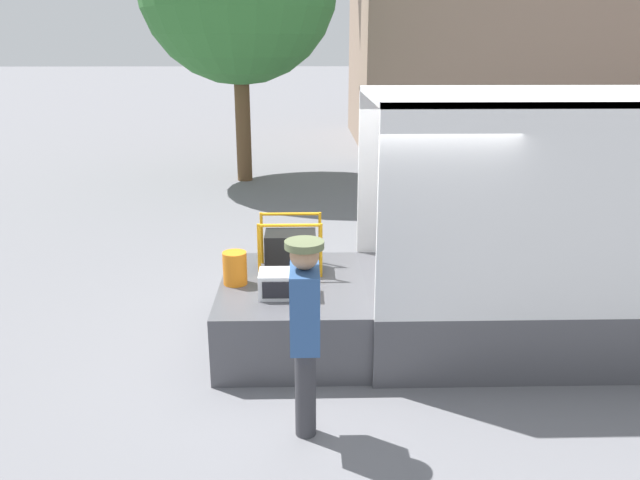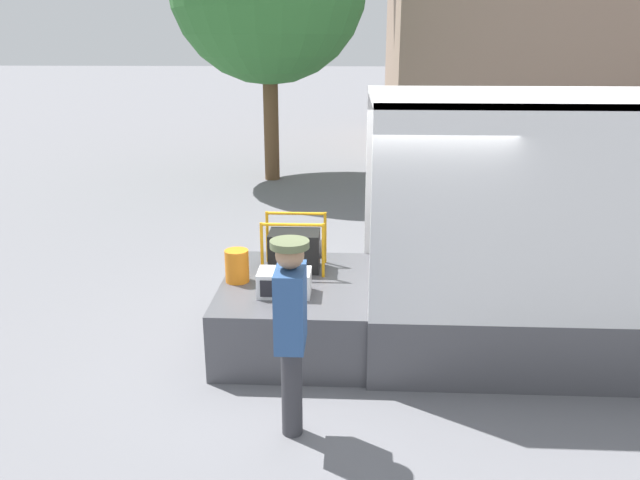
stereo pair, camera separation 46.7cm
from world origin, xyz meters
name	(u,v)px [view 1 (the left image)]	position (x,y,z in m)	size (l,w,h in m)	color
ground_plane	(363,340)	(0.00, 0.00, 0.00)	(160.00, 160.00, 0.00)	slate
tailgate_deck	(293,312)	(-0.80, 0.00, 0.36)	(1.59, 2.00, 0.72)	#4C4C51
microwave	(285,284)	(-0.86, -0.38, 0.85)	(0.55, 0.36, 0.26)	white
portable_generator	(292,250)	(-0.80, 0.39, 0.96)	(0.73, 0.51, 0.63)	black
orange_bucket	(235,268)	(-1.42, -0.03, 0.90)	(0.26, 0.26, 0.36)	orange
worker_person	(305,319)	(-0.66, -1.76, 1.09)	(0.32, 0.44, 1.76)	#38383D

